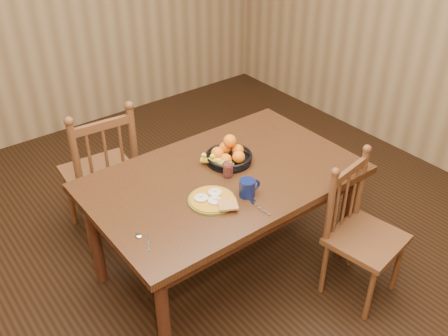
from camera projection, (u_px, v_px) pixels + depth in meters
room at (224, 81)px, 2.63m from camera, size 4.52×5.02×2.72m
dining_table at (224, 187)px, 3.01m from camera, size 1.60×1.00×0.75m
chair_far at (102, 174)px, 3.42m from camera, size 0.51×0.49×1.03m
chair_near at (361, 234)px, 2.99m from camera, size 0.47×0.45×0.91m
breakfast_plate at (213, 200)px, 2.74m from camera, size 0.26×0.31×0.04m
fork at (257, 206)px, 2.71m from camera, size 0.04×0.18×0.00m
spoon at (142, 238)px, 2.49m from camera, size 0.07×0.15×0.01m
coffee_mug at (248, 188)px, 2.77m from camera, size 0.13×0.09×0.10m
juice_glass at (228, 170)px, 2.93m from camera, size 0.06×0.06×0.09m
fruit_bowl at (228, 155)px, 3.06m from camera, size 0.32×0.29×0.17m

